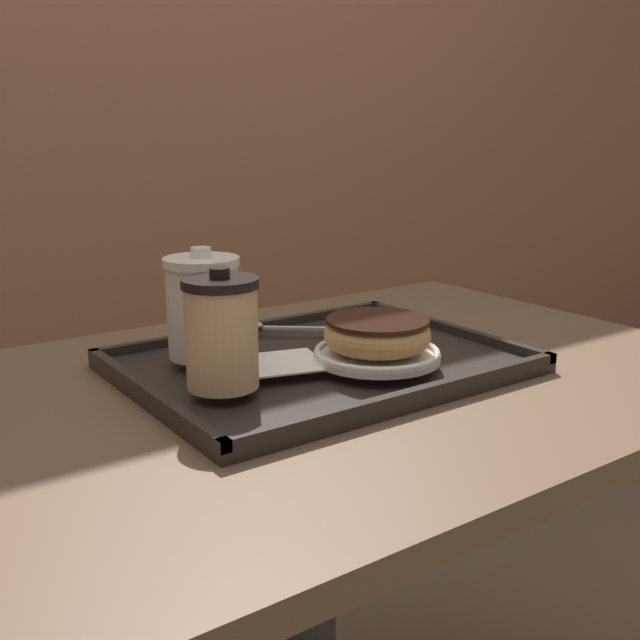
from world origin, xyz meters
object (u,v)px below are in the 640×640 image
Objects in this scene: coffee_cup_rear at (203,306)px; spoon at (269,326)px; donut_chocolate_glazed at (377,333)px; coffee_cup_front at (222,332)px.

coffee_cup_rear reaches higher than spoon.
spoon is at bearing 99.56° from donut_chocolate_glazed.
spoon is (-0.03, 0.19, -0.03)m from donut_chocolate_glazed.
coffee_cup_rear reaches higher than coffee_cup_front.
spoon is at bearing 25.07° from coffee_cup_rear.
coffee_cup_rear is at bearing 72.81° from coffee_cup_front.
coffee_cup_front is at bearing 173.79° from donut_chocolate_glazed.
donut_chocolate_glazed is 0.20m from spoon.
coffee_cup_front reaches higher than donut_chocolate_glazed.
coffee_cup_front is 1.01× the size of donut_chocolate_glazed.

